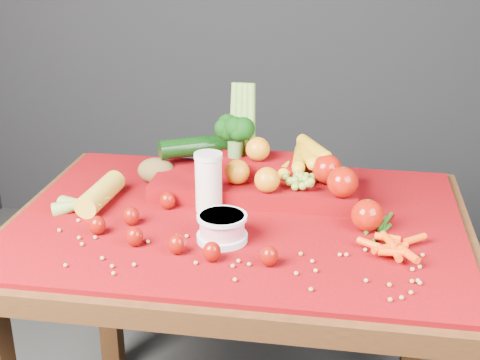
% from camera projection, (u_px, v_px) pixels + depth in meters
% --- Properties ---
extents(table, '(1.10, 0.80, 0.75)m').
position_uv_depth(table, '(239.00, 257.00, 1.63)').
color(table, '#32190B').
rests_on(table, ground).
extents(red_cloth, '(1.05, 0.75, 0.01)m').
position_uv_depth(red_cloth, '(239.00, 219.00, 1.60)').
color(red_cloth, '#74030B').
rests_on(red_cloth, table).
extents(milk_glass, '(0.07, 0.07, 0.15)m').
position_uv_depth(milk_glass, '(209.00, 180.00, 1.60)').
color(milk_glass, beige).
rests_on(milk_glass, red_cloth).
extents(yogurt_bowl, '(0.11, 0.11, 0.06)m').
position_uv_depth(yogurt_bowl, '(222.00, 227.00, 1.47)').
color(yogurt_bowl, silver).
rests_on(yogurt_bowl, red_cloth).
extents(strawberry_scatter, '(0.44, 0.28, 0.05)m').
position_uv_depth(strawberry_scatter, '(168.00, 231.00, 1.47)').
color(strawberry_scatter, '#7B0D00').
rests_on(strawberry_scatter, red_cloth).
extents(dark_grape_cluster, '(0.06, 0.05, 0.03)m').
position_uv_depth(dark_grape_cluster, '(225.00, 239.00, 1.46)').
color(dark_grape_cluster, black).
rests_on(dark_grape_cluster, red_cloth).
extents(soybean_scatter, '(0.84, 0.24, 0.01)m').
position_uv_depth(soybean_scatter, '(223.00, 255.00, 1.41)').
color(soybean_scatter, '#AE824A').
rests_on(soybean_scatter, red_cloth).
extents(corn_ear, '(0.19, 0.24, 0.06)m').
position_uv_depth(corn_ear, '(88.00, 201.00, 1.63)').
color(corn_ear, gold).
rests_on(corn_ear, red_cloth).
extents(potato, '(0.10, 0.07, 0.07)m').
position_uv_depth(potato, '(156.00, 171.00, 1.78)').
color(potato, brown).
rests_on(potato, red_cloth).
extents(baby_carrot_pile, '(0.18, 0.17, 0.03)m').
position_uv_depth(baby_carrot_pile, '(393.00, 248.00, 1.42)').
color(baby_carrot_pile, '#F04308').
rests_on(baby_carrot_pile, red_cloth).
extents(green_bean_pile, '(0.14, 0.12, 0.01)m').
position_uv_depth(green_bean_pile, '(379.00, 227.00, 1.53)').
color(green_bean_pile, '#225212').
rests_on(green_bean_pile, red_cloth).
extents(produce_mound, '(0.59, 0.38, 0.27)m').
position_uv_depth(produce_mound, '(264.00, 172.00, 1.71)').
color(produce_mound, '#74030B').
rests_on(produce_mound, red_cloth).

